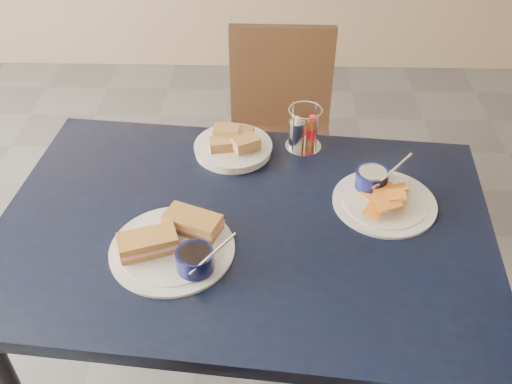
{
  "coord_description": "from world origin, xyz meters",
  "views": [
    {
      "loc": [
        0.24,
        -0.88,
        1.76
      ],
      "look_at": [
        0.22,
        0.24,
        0.82
      ],
      "focal_mm": 40.0,
      "sensor_mm": 36.0,
      "label": 1
    }
  ],
  "objects_px": {
    "dining_table": "(244,239)",
    "plantain_plate": "(380,194)",
    "sandwich_plate": "(176,244)",
    "condiment_caddy": "(302,131)",
    "bread_basket": "(233,145)",
    "chair_far": "(280,124)"
  },
  "relations": [
    {
      "from": "sandwich_plate",
      "to": "bread_basket",
      "type": "bearing_deg",
      "value": 74.24
    },
    {
      "from": "dining_table",
      "to": "plantain_plate",
      "type": "relative_size",
      "value": 4.86
    },
    {
      "from": "dining_table",
      "to": "plantain_plate",
      "type": "distance_m",
      "value": 0.39
    },
    {
      "from": "bread_basket",
      "to": "dining_table",
      "type": "bearing_deg",
      "value": -81.87
    },
    {
      "from": "chair_far",
      "to": "bread_basket",
      "type": "relative_size",
      "value": 3.77
    },
    {
      "from": "dining_table",
      "to": "sandwich_plate",
      "type": "height_order",
      "value": "sandwich_plate"
    },
    {
      "from": "bread_basket",
      "to": "sandwich_plate",
      "type": "bearing_deg",
      "value": -105.76
    },
    {
      "from": "chair_far",
      "to": "condiment_caddy",
      "type": "distance_m",
      "value": 0.6
    },
    {
      "from": "chair_far",
      "to": "sandwich_plate",
      "type": "height_order",
      "value": "sandwich_plate"
    },
    {
      "from": "bread_basket",
      "to": "chair_far",
      "type": "bearing_deg",
      "value": 74.66
    },
    {
      "from": "chair_far",
      "to": "dining_table",
      "type": "bearing_deg",
      "value": -96.96
    },
    {
      "from": "condiment_caddy",
      "to": "bread_basket",
      "type": "bearing_deg",
      "value": -171.92
    },
    {
      "from": "plantain_plate",
      "to": "dining_table",
      "type": "bearing_deg",
      "value": -164.24
    },
    {
      "from": "plantain_plate",
      "to": "bread_basket",
      "type": "xyz_separation_m",
      "value": [
        -0.41,
        0.21,
        0.0
      ]
    },
    {
      "from": "dining_table",
      "to": "condiment_caddy",
      "type": "distance_m",
      "value": 0.4
    },
    {
      "from": "chair_far",
      "to": "bread_basket",
      "type": "distance_m",
      "value": 0.63
    },
    {
      "from": "sandwich_plate",
      "to": "condiment_caddy",
      "type": "bearing_deg",
      "value": 54.05
    },
    {
      "from": "sandwich_plate",
      "to": "chair_far",
      "type": "bearing_deg",
      "value": 74.48
    },
    {
      "from": "dining_table",
      "to": "plantain_plate",
      "type": "xyz_separation_m",
      "value": [
        0.36,
        0.1,
        0.08
      ]
    },
    {
      "from": "dining_table",
      "to": "bread_basket",
      "type": "height_order",
      "value": "bread_basket"
    },
    {
      "from": "condiment_caddy",
      "to": "chair_far",
      "type": "bearing_deg",
      "value": 96.28
    },
    {
      "from": "dining_table",
      "to": "bread_basket",
      "type": "relative_size",
      "value": 5.87
    }
  ]
}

